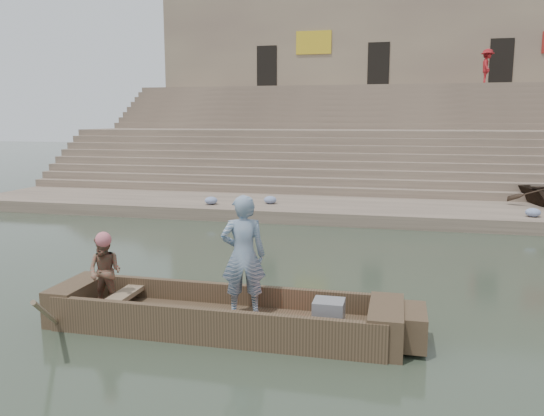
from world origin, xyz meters
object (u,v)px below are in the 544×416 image
(main_rowboat, at_px, (222,323))
(rowing_man, at_px, (105,272))
(standing_man, at_px, (243,255))
(television, at_px, (328,313))
(pedestrian, at_px, (487,67))

(main_rowboat, height_order, rowing_man, rowing_man)
(standing_man, height_order, television, standing_man)
(rowing_man, bearing_deg, main_rowboat, 2.08)
(television, relative_size, pedestrian, 0.24)
(standing_man, height_order, pedestrian, pedestrian)
(standing_man, xyz_separation_m, pedestrian, (6.87, 24.62, 4.97))
(main_rowboat, distance_m, rowing_man, 2.12)
(television, bearing_deg, main_rowboat, 180.00)
(main_rowboat, bearing_deg, rowing_man, -179.48)
(standing_man, bearing_deg, pedestrian, -122.43)
(standing_man, relative_size, rowing_man, 1.60)
(television, xyz_separation_m, pedestrian, (5.49, 24.81, 5.74))
(standing_man, bearing_deg, main_rowboat, 14.52)
(television, bearing_deg, pedestrian, 77.53)
(main_rowboat, relative_size, standing_man, 2.59)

